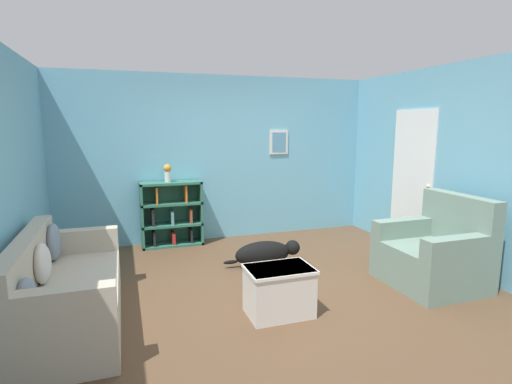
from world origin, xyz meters
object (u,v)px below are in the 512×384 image
dog (266,253)px  vase (167,172)px  bookshelf (171,214)px  coffee_table (279,290)px  recliner_chair (435,254)px  couch (64,292)px

dog → vase: vase is taller
bookshelf → coffee_table: size_ratio=1.55×
dog → recliner_chair: bearing=-36.1°
couch → recliner_chair: bearing=-4.0°
recliner_chair → coffee_table: recliner_chair is taller
dog → vase: size_ratio=3.93×
coffee_table → dog: coffee_table is taller
coffee_table → bookshelf: bearing=105.0°
bookshelf → coffee_table: bookshelf is taller
bookshelf → recliner_chair: (2.71, -2.52, -0.12)m
dog → couch: bearing=-157.9°
couch → recliner_chair: (3.94, -0.27, 0.03)m
recliner_chair → vase: vase is taller
coffee_table → recliner_chair: bearing=3.8°
couch → coffee_table: 1.99m
dog → bookshelf: bearing=128.7°
bookshelf → vase: vase is taller
couch → bookshelf: 2.57m
coffee_table → dog: size_ratio=0.61×
dog → coffee_table: bearing=-104.5°
couch → recliner_chair: 3.95m
couch → vase: bearing=61.8°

